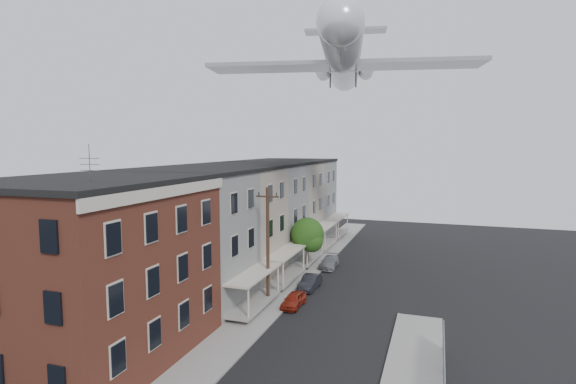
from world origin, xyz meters
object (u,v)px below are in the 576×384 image
street_tree (308,236)px  car_near (294,300)px  utility_pole (268,244)px  car_mid (310,282)px  car_far (329,262)px  airplane (343,58)px

street_tree → car_near: 10.31m
utility_pole → street_tree: size_ratio=1.73×
utility_pole → car_mid: bearing=66.8°
street_tree → utility_pole: bearing=-91.9°
street_tree → car_near: size_ratio=1.64×
utility_pole → car_far: (2.00, 11.65, -4.12)m
car_far → airplane: airplane is taller
car_mid → car_far: size_ratio=0.92×
car_mid → airplane: airplane is taller
street_tree → car_far: 3.76m
car_near → airplane: bearing=83.7°
car_near → car_far: size_ratio=0.83×
car_far → car_near: bearing=-91.6°
utility_pole → car_mid: utility_pole is taller
car_near → car_mid: (-0.00, 4.50, 0.04)m
airplane → car_near: bearing=-98.4°
airplane → utility_pole: bearing=-108.9°
car_mid → car_far: car_mid is taller
car_mid → utility_pole: bearing=-111.1°
street_tree → car_far: (1.67, 1.73, -2.90)m
street_tree → car_mid: size_ratio=1.47×
utility_pole → airplane: size_ratio=0.33×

